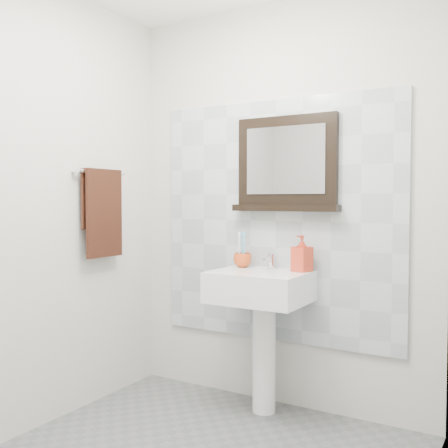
{
  "coord_description": "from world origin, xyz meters",
  "views": [
    {
      "loc": [
        1.38,
        -1.88,
        1.28
      ],
      "look_at": [
        -0.06,
        0.55,
        1.15
      ],
      "focal_mm": 42.0,
      "sensor_mm": 36.0,
      "label": 1
    }
  ],
  "objects_px": {
    "pedestal_sink": "(261,302)",
    "hand_towel": "(102,206)",
    "toothbrush_cup": "(242,260)",
    "soap_dispenser": "(302,253)",
    "framed_mirror": "(287,166)"
  },
  "relations": [
    {
      "from": "framed_mirror",
      "to": "soap_dispenser",
      "type": "bearing_deg",
      "value": -29.02
    },
    {
      "from": "pedestal_sink",
      "to": "soap_dispenser",
      "type": "distance_m",
      "value": 0.38
    },
    {
      "from": "pedestal_sink",
      "to": "toothbrush_cup",
      "type": "bearing_deg",
      "value": 149.86
    },
    {
      "from": "pedestal_sink",
      "to": "hand_towel",
      "type": "distance_m",
      "value": 1.15
    },
    {
      "from": "toothbrush_cup",
      "to": "soap_dispenser",
      "type": "bearing_deg",
      "value": 1.01
    },
    {
      "from": "soap_dispenser",
      "to": "hand_towel",
      "type": "height_order",
      "value": "hand_towel"
    },
    {
      "from": "pedestal_sink",
      "to": "toothbrush_cup",
      "type": "height_order",
      "value": "pedestal_sink"
    },
    {
      "from": "toothbrush_cup",
      "to": "soap_dispenser",
      "type": "xyz_separation_m",
      "value": [
        0.39,
        0.01,
        0.06
      ]
    },
    {
      "from": "soap_dispenser",
      "to": "framed_mirror",
      "type": "distance_m",
      "value": 0.54
    },
    {
      "from": "toothbrush_cup",
      "to": "hand_towel",
      "type": "height_order",
      "value": "hand_towel"
    },
    {
      "from": "pedestal_sink",
      "to": "hand_towel",
      "type": "relative_size",
      "value": 1.75
    },
    {
      "from": "toothbrush_cup",
      "to": "framed_mirror",
      "type": "height_order",
      "value": "framed_mirror"
    },
    {
      "from": "pedestal_sink",
      "to": "framed_mirror",
      "type": "xyz_separation_m",
      "value": [
        0.08,
        0.19,
        0.81
      ]
    },
    {
      "from": "pedestal_sink",
      "to": "toothbrush_cup",
      "type": "distance_m",
      "value": 0.31
    },
    {
      "from": "toothbrush_cup",
      "to": "framed_mirror",
      "type": "bearing_deg",
      "value": 17.28
    }
  ]
}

